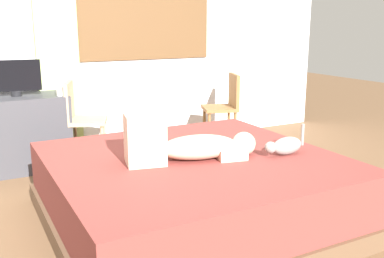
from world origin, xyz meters
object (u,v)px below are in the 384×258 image
at_px(chair_spare, 226,104).
at_px(desk, 21,133).
at_px(cup, 60,91).
at_px(bed, 193,189).
at_px(tv_monitor, 15,77).
at_px(cat, 285,146).
at_px(person_lying, 185,144).
at_px(chair_by_desk, 80,116).

bearing_deg(chair_spare, desk, 174.09).
relative_size(desk, cup, 9.56).
bearing_deg(bed, tv_monitor, 116.93).
relative_size(cat, desk, 0.40).
xyz_separation_m(tv_monitor, chair_spare, (2.25, -0.23, -0.41)).
relative_size(person_lying, tv_monitor, 1.96).
bearing_deg(bed, chair_spare, 51.43).
distance_m(cat, chair_spare, 2.03).
xyz_separation_m(cat, desk, (-1.55, 2.14, -0.20)).
bearing_deg(desk, person_lying, -65.79).
relative_size(person_lying, desk, 1.05).
distance_m(desk, tv_monitor, 0.55).
xyz_separation_m(cat, chair_by_desk, (-0.99, 2.00, -0.06)).
relative_size(person_lying, chair_spare, 1.09).
bearing_deg(desk, chair_by_desk, -13.73).
bearing_deg(desk, tv_monitor, -180.00).
bearing_deg(cup, tv_monitor, 155.84).
height_order(bed, chair_by_desk, chair_by_desk).
relative_size(person_lying, chair_by_desk, 1.09).
distance_m(desk, chair_spare, 2.26).
xyz_separation_m(person_lying, chair_spare, (1.39, 1.68, -0.10)).
bearing_deg(person_lying, chair_spare, 50.47).
bearing_deg(bed, cup, 108.38).
distance_m(bed, cat, 0.74).
height_order(cat, tv_monitor, tv_monitor).
bearing_deg(bed, person_lying, -151.87).
xyz_separation_m(person_lying, desk, (-0.86, 1.91, -0.24)).
bearing_deg(cup, chair_spare, -1.82).
bearing_deg(bed, chair_by_desk, 102.34).
bearing_deg(person_lying, cup, 105.49).
distance_m(cup, chair_by_desk, 0.34).
bearing_deg(chair_spare, person_lying, -129.53).
xyz_separation_m(bed, chair_spare, (1.30, 1.64, 0.26)).
bearing_deg(person_lying, cat, -18.31).
distance_m(cat, desk, 2.65).
relative_size(tv_monitor, chair_spare, 0.56).
height_order(bed, cat, cat).
distance_m(tv_monitor, chair_by_desk, 0.72).
xyz_separation_m(cup, chair_spare, (1.87, -0.06, -0.28)).
height_order(bed, tv_monitor, tv_monitor).
xyz_separation_m(desk, chair_spare, (2.25, -0.23, 0.14)).
relative_size(cat, cup, 3.80).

